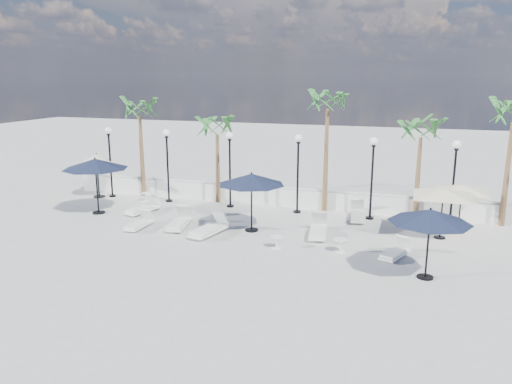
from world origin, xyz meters
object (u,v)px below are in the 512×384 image
(lounger_3, at_px, (318,230))
(parasol_cream_small, at_px, (97,159))
(parasol_navy_right, at_px, (430,216))
(parasol_cream_sq_a, at_px, (444,189))
(lounger_6, at_px, (357,214))
(parasol_navy_left, at_px, (95,164))
(lounger_0, at_px, (143,208))
(lounger_4, at_px, (180,222))
(parasol_navy_mid, at_px, (251,179))
(parasol_cream_sq_b, at_px, (462,185))
(lounger_5, at_px, (396,252))
(lounger_1, at_px, (139,223))
(lounger_2, at_px, (209,229))

(lounger_3, relative_size, parasol_cream_small, 0.89)
(parasol_navy_right, bearing_deg, parasol_cream_sq_a, 82.92)
(lounger_6, height_order, parasol_navy_left, parasol_navy_left)
(lounger_0, bearing_deg, lounger_4, -17.41)
(lounger_0, height_order, lounger_6, lounger_6)
(lounger_4, height_order, parasol_navy_right, parasol_navy_right)
(lounger_3, distance_m, parasol_navy_left, 11.08)
(parasol_navy_mid, relative_size, parasol_cream_sq_b, 0.68)
(lounger_5, height_order, parasol_cream_sq_b, parasol_cream_sq_b)
(lounger_0, height_order, lounger_5, lounger_0)
(parasol_navy_right, xyz_separation_m, parasol_cream_sq_b, (1.38, 6.23, -0.16))
(parasol_cream_sq_b, bearing_deg, lounger_4, -162.28)
(lounger_1, height_order, parasol_navy_mid, parasol_navy_mid)
(parasol_cream_sq_b, relative_size, parasol_cream_small, 1.73)
(lounger_5, bearing_deg, parasol_cream_sq_a, 82.49)
(parasol_cream_sq_b, bearing_deg, lounger_2, -157.08)
(lounger_4, xyz_separation_m, parasol_navy_right, (10.30, -2.50, 1.87))
(parasol_cream_small, bearing_deg, lounger_6, 0.09)
(lounger_2, relative_size, parasol_navy_mid, 0.77)
(lounger_6, xyz_separation_m, parasol_navy_right, (3.01, -6.26, 1.87))
(lounger_5, bearing_deg, lounger_1, -159.55)
(lounger_5, height_order, parasol_cream_sq_a, parasol_cream_sq_a)
(lounger_3, height_order, lounger_6, lounger_3)
(lounger_0, relative_size, lounger_2, 0.91)
(lounger_2, height_order, parasol_navy_right, parasol_navy_right)
(lounger_0, relative_size, parasol_cream_small, 0.83)
(lounger_3, height_order, parasol_cream_sq_a, parasol_cream_sq_a)
(lounger_4, height_order, parasol_cream_sq_b, parasol_cream_sq_b)
(lounger_0, bearing_deg, parasol_cream_sq_a, 14.54)
(lounger_2, distance_m, parasol_navy_mid, 2.73)
(parasol_navy_left, bearing_deg, parasol_navy_right, -12.65)
(lounger_3, xyz_separation_m, lounger_4, (-6.03, -0.79, -0.01))
(lounger_2, height_order, parasol_cream_small, parasol_cream_small)
(lounger_5, relative_size, lounger_6, 0.85)
(lounger_2, distance_m, lounger_6, 7.08)
(parasol_cream_sq_a, relative_size, parasol_cream_sq_b, 1.08)
(parasol_navy_mid, distance_m, parasol_cream_sq_a, 7.86)
(parasol_navy_left, bearing_deg, parasol_cream_sq_b, 9.75)
(lounger_2, relative_size, parasol_cream_sq_b, 0.52)
(lounger_0, relative_size, lounger_5, 1.15)
(parasol_cream_sq_a, distance_m, parasol_cream_sq_b, 1.85)
(lounger_4, distance_m, lounger_5, 9.29)
(parasol_navy_left, relative_size, parasol_navy_right, 1.16)
(lounger_0, distance_m, parasol_navy_right, 13.85)
(lounger_0, distance_m, parasol_navy_left, 3.07)
(parasol_navy_left, height_order, parasol_navy_right, parasol_navy_left)
(lounger_5, xyz_separation_m, parasol_navy_right, (1.05, -1.67, 1.91))
(lounger_1, xyz_separation_m, lounger_4, (1.65, 0.62, 0.04))
(lounger_0, xyz_separation_m, lounger_2, (4.44, -2.12, 0.02))
(parasol_cream_sq_b, bearing_deg, lounger_6, 179.72)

